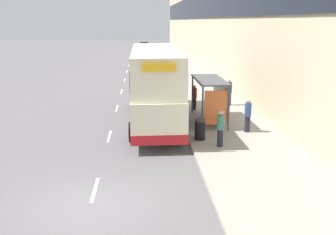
{
  "coord_description": "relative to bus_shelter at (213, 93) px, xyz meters",
  "views": [
    {
      "loc": [
        1.73,
        -11.29,
        5.85
      ],
      "look_at": [
        3.85,
        18.64,
        -1.94
      ],
      "focal_mm": 40.0,
      "sensor_mm": 36.0,
      "label": 1
    }
  ],
  "objects": [
    {
      "name": "ground_plane",
      "position": [
        -5.77,
        -9.33,
        -1.88
      ],
      "size": [
        220.0,
        220.0,
        0.0
      ],
      "primitive_type": "plane",
      "color": "#5B595B"
    },
    {
      "name": "pavement",
      "position": [
        0.73,
        29.17,
        -1.81
      ],
      "size": [
        5.0,
        93.0,
        0.14
      ],
      "color": "gray",
      "rests_on": "ground_plane"
    },
    {
      "name": "lane_mark_0",
      "position": [
        -5.77,
        -8.2,
        -1.87
      ],
      "size": [
        0.12,
        2.0,
        0.01
      ],
      "color": "silver",
      "rests_on": "ground_plane"
    },
    {
      "name": "lane_mark_1",
      "position": [
        -5.77,
        -1.82,
        -1.87
      ],
      "size": [
        0.12,
        2.0,
        0.01
      ],
      "color": "silver",
      "rests_on": "ground_plane"
    },
    {
      "name": "lane_mark_2",
      "position": [
        -5.77,
        4.55,
        -1.87
      ],
      "size": [
        0.12,
        2.0,
        0.01
      ],
      "color": "silver",
      "rests_on": "ground_plane"
    },
    {
      "name": "lane_mark_3",
      "position": [
        -5.77,
        10.93,
        -1.87
      ],
      "size": [
        0.12,
        2.0,
        0.01
      ],
      "color": "silver",
      "rests_on": "ground_plane"
    },
    {
      "name": "lane_mark_4",
      "position": [
        -5.77,
        17.31,
        -1.87
      ],
      "size": [
        0.12,
        2.0,
        0.01
      ],
      "color": "silver",
      "rests_on": "ground_plane"
    },
    {
      "name": "lane_mark_5",
      "position": [
        -5.77,
        23.68,
        -1.87
      ],
      "size": [
        0.12,
        2.0,
        0.01
      ],
      "color": "silver",
      "rests_on": "ground_plane"
    },
    {
      "name": "lane_mark_6",
      "position": [
        -5.77,
        30.06,
        -1.87
      ],
      "size": [
        0.12,
        2.0,
        0.01
      ],
      "color": "silver",
      "rests_on": "ground_plane"
    },
    {
      "name": "lane_mark_7",
      "position": [
        -5.77,
        36.43,
        -1.87
      ],
      "size": [
        0.12,
        2.0,
        0.01
      ],
      "color": "silver",
      "rests_on": "ground_plane"
    },
    {
      "name": "lane_mark_8",
      "position": [
        -5.77,
        42.81,
        -1.87
      ],
      "size": [
        0.12,
        2.0,
        0.01
      ],
      "color": "silver",
      "rests_on": "ground_plane"
    },
    {
      "name": "bus_shelter",
      "position": [
        0.0,
        0.0,
        0.0
      ],
      "size": [
        1.6,
        4.2,
        2.48
      ],
      "color": "#4C4C51",
      "rests_on": "ground_plane"
    },
    {
      "name": "double_decker_bus_near",
      "position": [
        -3.3,
        0.69,
        0.41
      ],
      "size": [
        2.85,
        11.27,
        4.3
      ],
      "color": "beige",
      "rests_on": "ground_plane"
    },
    {
      "name": "car_0",
      "position": [
        -3.44,
        55.22,
        -1.01
      ],
      "size": [
        2.09,
        4.06,
        1.76
      ],
      "color": "black",
      "rests_on": "ground_plane"
    },
    {
      "name": "pedestrian_at_shelter",
      "position": [
        -0.44,
        -4.2,
        -0.86
      ],
      "size": [
        0.34,
        0.34,
        1.72
      ],
      "color": "#23232D",
      "rests_on": "ground_plane"
    },
    {
      "name": "pedestrian_1",
      "position": [
        1.03,
        1.59,
        -0.82
      ],
      "size": [
        0.35,
        0.35,
        1.79
      ],
      "color": "#23232D",
      "rests_on": "ground_plane"
    },
    {
      "name": "pedestrian_2",
      "position": [
        -0.63,
        3.21,
        -0.89
      ],
      "size": [
        0.33,
        0.33,
        1.66
      ],
      "color": "#23232D",
      "rests_on": "ground_plane"
    },
    {
      "name": "pedestrian_3",
      "position": [
        1.99,
        4.49,
        -0.81
      ],
      "size": [
        0.36,
        0.36,
        1.81
      ],
      "color": "#23232D",
      "rests_on": "ground_plane"
    },
    {
      "name": "pedestrian_4",
      "position": [
        1.48,
        -1.97,
        -0.83
      ],
      "size": [
        0.35,
        0.35,
        1.78
      ],
      "color": "#23232D",
      "rests_on": "ground_plane"
    },
    {
      "name": "litter_bin",
      "position": [
        -1.22,
        -3.12,
        -1.21
      ],
      "size": [
        0.55,
        0.55,
        1.05
      ],
      "color": "black",
      "rests_on": "ground_plane"
    }
  ]
}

